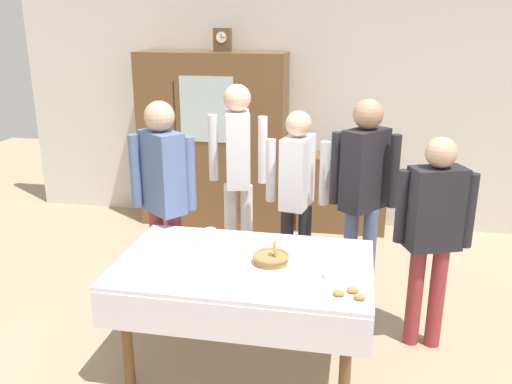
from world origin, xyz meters
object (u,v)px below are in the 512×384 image
bookshelf_low (342,193)px  mantel_clock (223,40)px  spoon_mid_left (257,285)px  person_behind_table_right (238,162)px  tea_cup_back_edge (330,276)px  person_by_cabinet (297,186)px  tea_cup_mid_right (211,233)px  dining_table (243,278)px  tea_cup_center (201,242)px  person_behind_table_left (433,225)px  bread_basket (271,258)px  spoon_front_edge (188,254)px  person_beside_shelf (364,184)px  spoon_mid_right (264,246)px  pastry_plate (350,297)px  book_stack (344,151)px  wall_cabinet (213,141)px  person_near_right_end (163,187)px

bookshelf_low → mantel_clock: bearing=-177.8°
spoon_mid_left → person_behind_table_right: (-0.48, 1.62, 0.31)m
tea_cup_back_edge → person_by_cabinet: size_ratio=0.08×
tea_cup_mid_right → person_behind_table_right: 1.00m
tea_cup_mid_right → tea_cup_back_edge: size_ratio=1.00×
dining_table → tea_cup_center: size_ratio=12.70×
spoon_mid_left → person_by_cabinet: person_by_cabinet is taller
dining_table → person_behind_table_left: size_ratio=1.07×
bread_basket → spoon_front_edge: (-0.57, 0.02, -0.03)m
tea_cup_mid_right → spoon_front_edge: (-0.07, -0.32, -0.02)m
bread_basket → person_beside_shelf: (0.57, 0.93, 0.25)m
spoon_mid_left → person_beside_shelf: person_beside_shelf is taller
spoon_mid_right → pastry_plate: bearing=-46.2°
person_by_cabinet → tea_cup_center: bearing=-122.3°
bookshelf_low → tea_cup_back_edge: (0.03, -2.75, 0.37)m
pastry_plate → person_behind_table_left: 0.99m
tea_cup_center → person_beside_shelf: bearing=34.3°
spoon_mid_right → person_beside_shelf: size_ratio=0.07×
book_stack → person_behind_table_left: size_ratio=0.13×
wall_cabinet → spoon_mid_right: 2.50m
wall_cabinet → mantel_clock: mantel_clock is taller
book_stack → pastry_plate: 2.97m
spoon_mid_right → spoon_mid_left: bearing=-84.0°
mantel_clock → person_by_cabinet: (0.98, -1.46, -1.09)m
spoon_front_edge → tea_cup_mid_right: bearing=77.3°
tea_cup_back_edge → wall_cabinet: bearing=118.5°
bread_basket → person_near_right_end: 1.13m
book_stack → spoon_mid_left: (-0.39, -2.91, -0.14)m
bread_basket → person_near_right_end: bearing=147.8°
tea_cup_back_edge → spoon_front_edge: tea_cup_back_edge is taller
dining_table → wall_cabinet: bearing=109.2°
mantel_clock → spoon_mid_left: size_ratio=2.02×
tea_cup_center → spoon_mid_left: tea_cup_center is taller
person_near_right_end → person_behind_table_left: bearing=-4.2°
wall_cabinet → tea_cup_center: 2.42m
dining_table → spoon_front_edge: spoon_front_edge is taller
person_by_cabinet → person_behind_table_right: 0.60m
dining_table → mantel_clock: bearing=106.6°
book_stack → person_near_right_end: size_ratio=0.12×
book_stack → tea_cup_back_edge: (0.03, -2.75, -0.12)m
tea_cup_mid_right → spoon_front_edge: size_ratio=1.09×
spoon_mid_right → book_stack: bearing=79.0°
person_behind_table_right → bookshelf_low: bearing=55.8°
book_stack → person_beside_shelf: bearing=-82.9°
spoon_mid_right → person_beside_shelf: person_beside_shelf is taller
spoon_mid_right → person_behind_table_left: person_behind_table_left is taller
spoon_mid_right → person_beside_shelf: 0.99m
dining_table → person_behind_table_right: person_behind_table_right is taller
spoon_mid_right → person_by_cabinet: size_ratio=0.08×
bookshelf_low → person_behind_table_left: 2.31m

